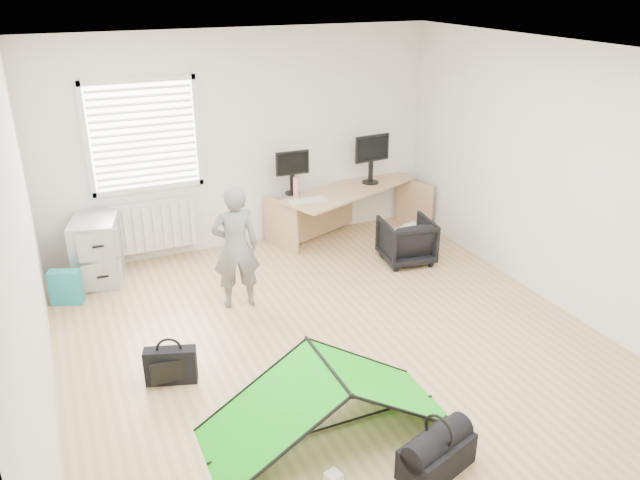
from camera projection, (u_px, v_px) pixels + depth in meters
name	position (u px, v px, depth m)	size (l,w,h in m)	color
ground	(337.00, 347.00, 5.94)	(5.50, 5.50, 0.00)	tan
back_wall	(244.00, 142.00, 7.72)	(5.00, 0.02, 2.70)	silver
window	(144.00, 136.00, 7.16)	(1.20, 0.06, 1.20)	silver
radiator	(154.00, 226.00, 7.56)	(1.00, 0.12, 0.60)	silver
desk	(350.00, 212.00, 8.29)	(2.00, 0.64, 0.68)	tan
filing_cabinet	(97.00, 250.00, 7.08)	(0.48, 0.65, 0.75)	#A2A6A8
monitor_left	(292.00, 178.00, 7.86)	(0.43, 0.09, 0.41)	black
monitor_right	(371.00, 166.00, 8.25)	(0.50, 0.11, 0.48)	black
keyboard	(308.00, 200.00, 7.68)	(0.46, 0.16, 0.02)	beige
thermos	(296.00, 187.00, 7.78)	(0.07, 0.07, 0.25)	#D07479
office_chair	(406.00, 240.00, 7.59)	(0.59, 0.61, 0.55)	black
person	(235.00, 247.00, 6.42)	(0.49, 0.32, 1.35)	slate
kite	(328.00, 398.00, 4.75)	(1.92, 0.84, 0.60)	#11B111
storage_crate	(411.00, 238.00, 8.05)	(0.44, 0.31, 0.25)	silver
tote_bag	(66.00, 287.00, 6.65)	(0.32, 0.14, 0.38)	teal
laptop_bag	(171.00, 366.00, 5.37)	(0.44, 0.13, 0.33)	black
white_box	(333.00, 479.00, 4.32)	(0.10, 0.10, 0.10)	silver
duffel_bag	(436.00, 456.00, 4.43)	(0.57, 0.29, 0.25)	black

